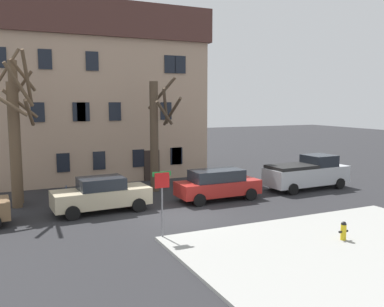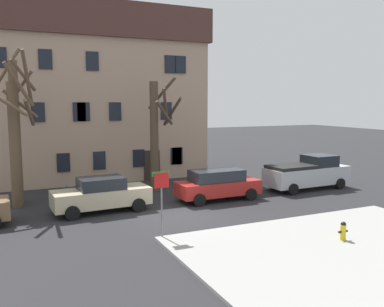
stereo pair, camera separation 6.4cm
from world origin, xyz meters
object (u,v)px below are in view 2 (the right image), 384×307
object	(u,v)px
tree_bare_near	(15,136)
pickup_truck_silver	(308,173)
tree_bare_far	(156,132)
car_beige_sedan	(101,194)
tree_bare_mid	(16,127)
street_sign_pole	(162,192)
fire_hydrant	(343,230)
building_main	(96,93)
car_red_wagon	(218,184)
bicycle_leaning	(70,197)

from	to	relation	value
tree_bare_near	pickup_truck_silver	bearing A→B (deg)	-8.76
tree_bare_far	car_beige_sedan	xyz separation A→B (m)	(-4.14, -3.43, -2.75)
tree_bare_near	tree_bare_mid	bearing A→B (deg)	84.08
car_beige_sedan	street_sign_pole	world-z (taller)	street_sign_pole
fire_hydrant	building_main	bearing A→B (deg)	106.68
car_beige_sedan	car_red_wagon	distance (m)	6.41
tree_bare_mid	fire_hydrant	bearing A→B (deg)	-47.44
car_red_wagon	bicycle_leaning	xyz separation A→B (m)	(-7.62, 2.51, -0.52)
tree_bare_mid	tree_bare_far	size ratio (longest dim) A/B	1.20
tree_bare_mid	pickup_truck_silver	bearing A→B (deg)	-12.21
street_sign_pole	car_red_wagon	bearing A→B (deg)	43.97
car_beige_sedan	bicycle_leaning	distance (m)	2.63
tree_bare_far	car_beige_sedan	world-z (taller)	tree_bare_far
pickup_truck_silver	street_sign_pole	distance (m)	12.81
car_beige_sedan	fire_hydrant	size ratio (longest dim) A/B	6.62
car_beige_sedan	street_sign_pole	bearing A→B (deg)	-76.46
tree_bare_mid	fire_hydrant	xyz separation A→B (m)	(11.13, -12.12, -3.64)
car_beige_sedan	bicycle_leaning	bearing A→B (deg)	118.23
building_main	street_sign_pole	xyz separation A→B (m)	(-0.69, -15.17, -4.16)
tree_bare_far	car_red_wagon	size ratio (longest dim) A/B	1.49
car_red_wagon	fire_hydrant	bearing A→B (deg)	-82.61
car_beige_sedan	fire_hydrant	xyz separation A→B (m)	(7.48, -8.51, -0.37)
street_sign_pole	tree_bare_mid	bearing A→B (deg)	119.10
tree_bare_mid	bicycle_leaning	bearing A→B (deg)	-28.75
pickup_truck_silver	car_red_wagon	bearing A→B (deg)	-177.72
tree_bare_near	tree_bare_far	world-z (taller)	tree_bare_near
building_main	pickup_truck_silver	world-z (taller)	building_main
car_beige_sedan	bicycle_leaning	xyz separation A→B (m)	(-1.22, 2.27, -0.50)
car_red_wagon	bicycle_leaning	bearing A→B (deg)	161.78
tree_bare_far	tree_bare_near	bearing A→B (deg)	-173.90
building_main	bicycle_leaning	bearing A→B (deg)	-112.34
tree_bare_far	pickup_truck_silver	size ratio (longest dim) A/B	1.24
car_beige_sedan	fire_hydrant	distance (m)	11.34
tree_bare_mid	pickup_truck_silver	xyz separation A→B (m)	(16.57, -3.58, -3.12)
car_beige_sedan	car_red_wagon	xyz separation A→B (m)	(6.41, -0.24, 0.03)
tree_bare_near	fire_hydrant	world-z (taller)	tree_bare_near
fire_hydrant	tree_bare_near	bearing A→B (deg)	135.33
tree_bare_mid	car_red_wagon	bearing A→B (deg)	-20.92
fire_hydrant	bicycle_leaning	size ratio (longest dim) A/B	0.44
car_beige_sedan	pickup_truck_silver	size ratio (longest dim) A/B	0.86
car_beige_sedan	tree_bare_mid	bearing A→B (deg)	135.36
tree_bare_mid	car_red_wagon	size ratio (longest dim) A/B	1.78
building_main	street_sign_pole	world-z (taller)	building_main
tree_bare_mid	street_sign_pole	bearing A→B (deg)	-60.90
building_main	bicycle_leaning	world-z (taller)	building_main
tree_bare_mid	car_beige_sedan	distance (m)	6.08
street_sign_pole	car_beige_sedan	bearing A→B (deg)	103.54
building_main	bicycle_leaning	distance (m)	10.08
tree_bare_near	street_sign_pole	distance (m)	9.44
tree_bare_mid	pickup_truck_silver	distance (m)	17.24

